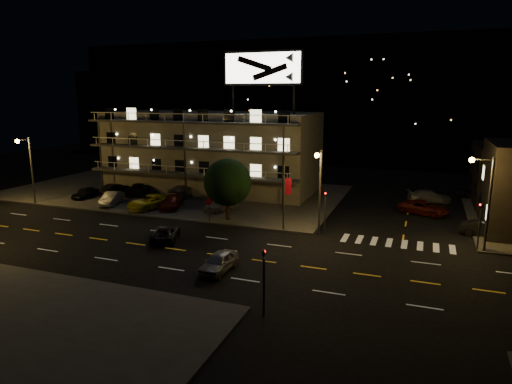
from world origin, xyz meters
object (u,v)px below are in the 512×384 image
(lot_car_7, at_px, (183,191))
(road_car_east, at_px, (219,262))
(side_car_0, at_px, (486,229))
(road_car_west, at_px, (166,233))
(lot_car_4, at_px, (221,204))
(tree, at_px, (227,184))
(lot_car_2, at_px, (150,202))

(lot_car_7, height_order, road_car_east, lot_car_7)
(side_car_0, xyz_separation_m, road_car_west, (-27.19, -11.22, -0.08))
(lot_car_4, height_order, lot_car_7, lot_car_7)
(road_car_west, bearing_deg, tree, -129.79)
(lot_car_4, relative_size, lot_car_7, 0.82)
(lot_car_4, height_order, road_car_west, lot_car_4)
(tree, bearing_deg, lot_car_2, 173.20)
(lot_car_7, distance_m, road_car_east, 25.20)
(tree, height_order, road_car_west, tree)
(lot_car_7, bearing_deg, road_car_east, 129.13)
(lot_car_7, distance_m, road_car_west, 17.03)
(side_car_0, xyz_separation_m, road_car_east, (-19.57, -16.22, -0.02))
(road_car_west, bearing_deg, lot_car_7, -86.80)
(side_car_0, bearing_deg, road_car_east, 141.59)
(lot_car_2, relative_size, lot_car_4, 1.28)
(lot_car_2, xyz_separation_m, lot_car_4, (7.96, 2.00, -0.03))
(road_car_east, bearing_deg, road_car_west, 148.66)
(tree, distance_m, road_car_west, 8.88)
(tree, xyz_separation_m, road_car_east, (4.98, -12.81, -3.24))
(side_car_0, distance_m, road_car_east, 25.42)
(lot_car_4, bearing_deg, side_car_0, 21.48)
(road_car_west, bearing_deg, lot_car_2, -71.32)
(tree, relative_size, lot_car_2, 1.17)
(tree, bearing_deg, lot_car_4, 124.37)
(side_car_0, bearing_deg, tree, 109.84)
(tree, height_order, lot_car_7, tree)
(tree, relative_size, road_car_west, 1.37)
(lot_car_4, distance_m, road_car_west, 11.03)
(lot_car_2, height_order, road_car_west, lot_car_2)
(tree, height_order, lot_car_4, tree)
(tree, height_order, road_car_east, tree)
(tree, relative_size, side_car_0, 1.44)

